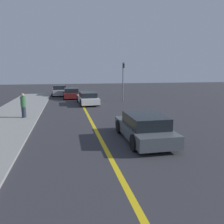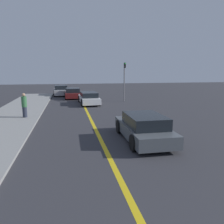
{
  "view_description": "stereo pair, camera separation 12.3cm",
  "coord_description": "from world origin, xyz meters",
  "px_view_note": "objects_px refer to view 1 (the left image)",
  "views": [
    {
      "loc": [
        -1.6,
        2.32,
        3.31
      ],
      "look_at": [
        0.78,
        13.46,
        1.16
      ],
      "focal_mm": 35.0,
      "sensor_mm": 36.0,
      "label": 1
    },
    {
      "loc": [
        -1.48,
        2.3,
        3.31
      ],
      "look_at": [
        0.78,
        13.46,
        1.16
      ],
      "focal_mm": 35.0,
      "sensor_mm": 36.0,
      "label": 2
    }
  ],
  "objects_px": {
    "car_far_distant": "(71,93)",
    "pedestrian_far_standing": "(23,105)",
    "car_near_right_lane": "(144,128)",
    "car_parked_left_lot": "(59,90)",
    "car_ahead_center": "(88,98)",
    "traffic_light": "(123,78)"
  },
  "relations": [
    {
      "from": "car_near_right_lane",
      "to": "traffic_light",
      "type": "bearing_deg",
      "value": 79.86
    },
    {
      "from": "car_far_distant",
      "to": "traffic_light",
      "type": "relative_size",
      "value": 1.08
    },
    {
      "from": "traffic_light",
      "to": "car_parked_left_lot",
      "type": "bearing_deg",
      "value": 132.54
    },
    {
      "from": "car_ahead_center",
      "to": "traffic_light",
      "type": "height_order",
      "value": "traffic_light"
    },
    {
      "from": "car_ahead_center",
      "to": "pedestrian_far_standing",
      "type": "relative_size",
      "value": 2.86
    },
    {
      "from": "pedestrian_far_standing",
      "to": "car_near_right_lane",
      "type": "bearing_deg",
      "value": -43.7
    },
    {
      "from": "car_parked_left_lot",
      "to": "traffic_light",
      "type": "relative_size",
      "value": 1.13
    },
    {
      "from": "car_far_distant",
      "to": "car_near_right_lane",
      "type": "bearing_deg",
      "value": -81.27
    },
    {
      "from": "car_near_right_lane",
      "to": "car_far_distant",
      "type": "height_order",
      "value": "car_near_right_lane"
    },
    {
      "from": "car_far_distant",
      "to": "traffic_light",
      "type": "height_order",
      "value": "traffic_light"
    },
    {
      "from": "car_near_right_lane",
      "to": "traffic_light",
      "type": "xyz_separation_m",
      "value": [
        2.55,
        13.47,
        1.92
      ]
    },
    {
      "from": "car_ahead_center",
      "to": "car_parked_left_lot",
      "type": "distance_m",
      "value": 9.17
    },
    {
      "from": "car_parked_left_lot",
      "to": "traffic_light",
      "type": "bearing_deg",
      "value": -50.53
    },
    {
      "from": "car_ahead_center",
      "to": "car_parked_left_lot",
      "type": "height_order",
      "value": "car_parked_left_lot"
    },
    {
      "from": "car_ahead_center",
      "to": "traffic_light",
      "type": "relative_size",
      "value": 1.16
    },
    {
      "from": "pedestrian_far_standing",
      "to": "car_far_distant",
      "type": "bearing_deg",
      "value": 72.58
    },
    {
      "from": "car_far_distant",
      "to": "pedestrian_far_standing",
      "type": "distance_m",
      "value": 11.91
    },
    {
      "from": "car_near_right_lane",
      "to": "pedestrian_far_standing",
      "type": "bearing_deg",
      "value": 136.88
    },
    {
      "from": "car_parked_left_lot",
      "to": "car_ahead_center",
      "type": "bearing_deg",
      "value": -74.13
    },
    {
      "from": "car_far_distant",
      "to": "car_parked_left_lot",
      "type": "bearing_deg",
      "value": 112.28
    },
    {
      "from": "car_near_right_lane",
      "to": "traffic_light",
      "type": "relative_size",
      "value": 1.07
    },
    {
      "from": "car_ahead_center",
      "to": "pedestrian_far_standing",
      "type": "xyz_separation_m",
      "value": [
        -5.06,
        -6.18,
        0.36
      ]
    }
  ]
}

